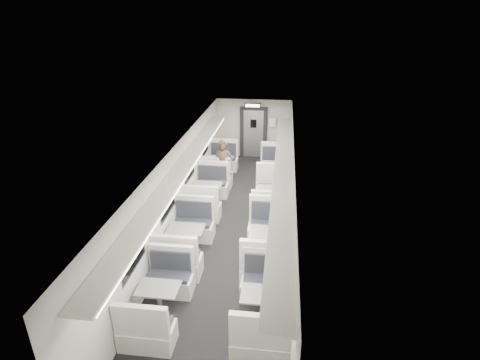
% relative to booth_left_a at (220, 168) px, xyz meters
% --- Properties ---
extents(room, '(3.24, 12.24, 2.64)m').
position_rel_booth_left_a_xyz_m(room, '(1.00, -3.59, 0.81)').
color(room, black).
rests_on(room, ground).
extents(booth_left_a, '(1.07, 2.16, 1.16)m').
position_rel_booth_left_a_xyz_m(booth_left_a, '(0.00, 0.00, 0.00)').
color(booth_left_a, beige).
rests_on(booth_left_a, room).
extents(booth_left_b, '(1.04, 2.11, 1.13)m').
position_rel_booth_left_a_xyz_m(booth_left_b, '(0.00, -2.30, -0.01)').
color(booth_left_b, beige).
rests_on(booth_left_b, room).
extents(booth_left_c, '(1.05, 2.13, 1.14)m').
position_rel_booth_left_a_xyz_m(booth_left_c, '(0.00, -4.89, -0.01)').
color(booth_left_c, beige).
rests_on(booth_left_c, room).
extents(booth_left_d, '(0.96, 1.95, 1.04)m').
position_rel_booth_left_a_xyz_m(booth_left_d, '(0.00, -6.97, -0.04)').
color(booth_left_d, beige).
rests_on(booth_left_d, room).
extents(booth_right_a, '(1.14, 2.31, 1.24)m').
position_rel_booth_left_a_xyz_m(booth_right_a, '(2.00, -0.50, 0.03)').
color(booth_right_a, beige).
rests_on(booth_right_a, room).
extents(booth_right_b, '(1.10, 2.23, 1.19)m').
position_rel_booth_left_a_xyz_m(booth_right_b, '(2.00, -2.48, 0.01)').
color(booth_right_b, beige).
rests_on(booth_right_b, room).
extents(booth_right_c, '(1.13, 2.29, 1.23)m').
position_rel_booth_left_a_xyz_m(booth_right_c, '(2.00, -4.91, 0.02)').
color(booth_right_c, beige).
rests_on(booth_right_c, room).
extents(booth_right_d, '(1.01, 2.04, 1.09)m').
position_rel_booth_left_a_xyz_m(booth_right_d, '(2.00, -6.95, -0.02)').
color(booth_right_d, beige).
rests_on(booth_right_d, room).
extents(passenger, '(0.65, 0.45, 1.73)m').
position_rel_booth_left_a_xyz_m(passenger, '(0.28, -1.00, 0.48)').
color(passenger, black).
rests_on(passenger, room).
extents(window_a, '(0.02, 1.18, 0.84)m').
position_rel_booth_left_a_xyz_m(window_a, '(-0.49, -0.19, 0.96)').
color(window_a, black).
rests_on(window_a, room).
extents(window_b, '(0.02, 1.18, 0.84)m').
position_rel_booth_left_a_xyz_m(window_b, '(-0.49, -2.39, 0.96)').
color(window_b, black).
rests_on(window_b, room).
extents(window_c, '(0.02, 1.18, 0.84)m').
position_rel_booth_left_a_xyz_m(window_c, '(-0.49, -4.59, 0.96)').
color(window_c, black).
rests_on(window_c, room).
extents(window_d, '(0.02, 1.18, 0.84)m').
position_rel_booth_left_a_xyz_m(window_d, '(-0.49, -6.79, 0.96)').
color(window_d, black).
rests_on(window_d, room).
extents(luggage_rack_left, '(0.46, 10.40, 0.09)m').
position_rel_booth_left_a_xyz_m(luggage_rack_left, '(-0.24, -3.89, 1.53)').
color(luggage_rack_left, beige).
rests_on(luggage_rack_left, room).
extents(luggage_rack_right, '(0.46, 10.40, 0.09)m').
position_rel_booth_left_a_xyz_m(luggage_rack_right, '(2.24, -3.89, 1.53)').
color(luggage_rack_right, beige).
rests_on(luggage_rack_right, room).
extents(vestibule_door, '(1.10, 0.13, 2.10)m').
position_rel_booth_left_a_xyz_m(vestibule_door, '(1.00, 2.34, 0.65)').
color(vestibule_door, black).
rests_on(vestibule_door, room).
extents(exit_sign, '(0.62, 0.12, 0.16)m').
position_rel_booth_left_a_xyz_m(exit_sign, '(1.00, 1.85, 1.89)').
color(exit_sign, black).
rests_on(exit_sign, room).
extents(wall_notice, '(0.32, 0.02, 0.40)m').
position_rel_booth_left_a_xyz_m(wall_notice, '(1.75, 2.33, 1.11)').
color(wall_notice, white).
rests_on(wall_notice, room).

